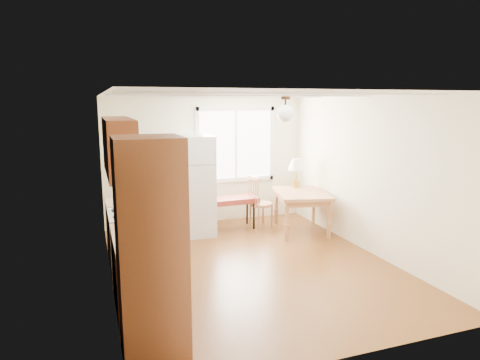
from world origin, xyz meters
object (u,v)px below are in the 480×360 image
bench (223,202)px  dining_table (302,197)px  refrigerator (192,186)px  chair (257,199)px

bench → dining_table: size_ratio=0.96×
refrigerator → dining_table: 2.04m
refrigerator → bench: bearing=11.5°
refrigerator → chair: 1.30m
dining_table → refrigerator: bearing=179.6°
refrigerator → bench: (0.62, 0.09, -0.37)m
dining_table → chair: size_ratio=1.38×
bench → dining_table: dining_table is taller
chair → bench: bearing=158.5°
bench → dining_table: 1.47m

